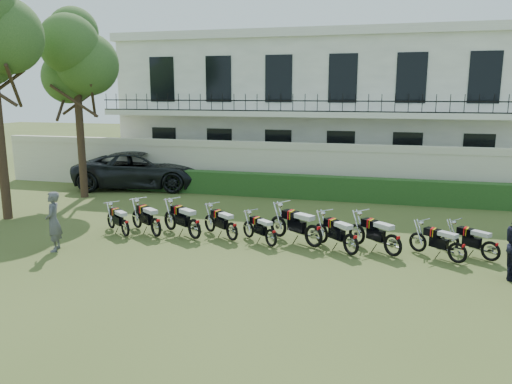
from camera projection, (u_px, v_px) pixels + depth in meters
ground at (254, 247)px, 14.69m from camera, size 100.00×100.00×0.00m
perimeter_wall at (301, 168)px, 22.03m from camera, size 30.00×0.35×2.30m
hedge at (321, 188)px, 21.16m from camera, size 18.00×0.60×1.00m
building at (321, 106)px, 27.17m from camera, size 20.40×9.60×7.40m
tree_west_near at (76, 57)px, 20.52m from camera, size 3.40×3.20×7.90m
motorcycle_0 at (125, 224)px, 15.65m from camera, size 1.41×1.12×0.94m
motorcycle_1 at (156, 223)px, 15.58m from camera, size 1.62×1.21×1.06m
motorcycle_2 at (194, 224)px, 15.33m from camera, size 1.75×1.19×1.10m
motorcycle_3 at (232, 227)px, 15.20m from camera, size 1.50×1.16×0.99m
motorcycle_4 at (271, 234)px, 14.62m from camera, size 1.36×1.12×0.92m
motorcycle_5 at (314, 231)px, 14.51m from camera, size 1.85×1.24×1.16m
motorcycle_6 at (351, 239)px, 13.85m from camera, size 1.46×1.40×1.05m
motorcycle_7 at (393, 240)px, 13.73m from camera, size 1.57×1.35×1.08m
motorcycle_8 at (458, 248)px, 13.21m from camera, size 1.47×1.15×0.97m
motorcycle_9 at (491, 246)px, 13.37m from camera, size 1.43×1.12×0.95m
suv at (142, 170)px, 23.63m from camera, size 6.60×4.03×1.71m
inspector at (53, 221)px, 14.25m from camera, size 0.63×0.74×1.73m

